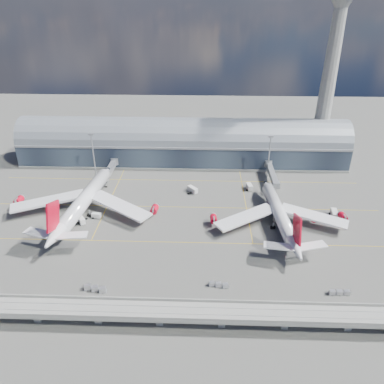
{
  "coord_description": "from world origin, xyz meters",
  "views": [
    {
      "loc": [
        13.52,
        -141.59,
        95.21
      ],
      "look_at": [
        8.14,
        10.0,
        14.0
      ],
      "focal_mm": 35.0,
      "sensor_mm": 36.0,
      "label": 1
    }
  ],
  "objects_px": {
    "floodlight_mast_left": "(93,154)",
    "service_truck_4": "(249,187)",
    "service_truck_3": "(334,214)",
    "floodlight_mast_right": "(269,156)",
    "cargo_train_2": "(219,285)",
    "airliner_right": "(280,216)",
    "control_tower": "(329,77)",
    "service_truck_2": "(280,219)",
    "cargo_train_0": "(95,289)",
    "airliner_left": "(83,202)",
    "service_truck_0": "(81,219)",
    "service_truck_5": "(193,190)",
    "service_truck_1": "(96,216)",
    "cargo_train_1": "(339,293)"
  },
  "relations": [
    {
      "from": "floodlight_mast_left",
      "to": "service_truck_4",
      "type": "height_order",
      "value": "floodlight_mast_left"
    },
    {
      "from": "service_truck_3",
      "to": "service_truck_4",
      "type": "bearing_deg",
      "value": 150.75
    },
    {
      "from": "floodlight_mast_right",
      "to": "cargo_train_2",
      "type": "relative_size",
      "value": 3.39
    },
    {
      "from": "airliner_right",
      "to": "service_truck_4",
      "type": "xyz_separation_m",
      "value": [
        -9.98,
        35.47,
        -3.85
      ]
    },
    {
      "from": "control_tower",
      "to": "service_truck_2",
      "type": "height_order",
      "value": "control_tower"
    },
    {
      "from": "service_truck_2",
      "to": "cargo_train_0",
      "type": "distance_m",
      "value": 89.4
    },
    {
      "from": "airliner_left",
      "to": "service_truck_0",
      "type": "xyz_separation_m",
      "value": [
        0.49,
        -7.32,
        -5.09
      ]
    },
    {
      "from": "control_tower",
      "to": "airliner_left",
      "type": "relative_size",
      "value": 1.35
    },
    {
      "from": "service_truck_3",
      "to": "service_truck_5",
      "type": "bearing_deg",
      "value": 167.96
    },
    {
      "from": "airliner_right",
      "to": "service_truck_1",
      "type": "relative_size",
      "value": 14.28
    },
    {
      "from": "service_truck_3",
      "to": "cargo_train_2",
      "type": "xyz_separation_m",
      "value": [
        -56.55,
        -50.04,
        -0.83
      ]
    },
    {
      "from": "control_tower",
      "to": "service_truck_0",
      "type": "relative_size",
      "value": 14.31
    },
    {
      "from": "floodlight_mast_left",
      "to": "airliner_left",
      "type": "distance_m",
      "value": 44.17
    },
    {
      "from": "cargo_train_0",
      "to": "floodlight_mast_left",
      "type": "bearing_deg",
      "value": 2.38
    },
    {
      "from": "floodlight_mast_right",
      "to": "service_truck_2",
      "type": "relative_size",
      "value": 3.64
    },
    {
      "from": "service_truck_1",
      "to": "service_truck_0",
      "type": "bearing_deg",
      "value": 131.64
    },
    {
      "from": "floodlight_mast_right",
      "to": "service_truck_3",
      "type": "height_order",
      "value": "floodlight_mast_right"
    },
    {
      "from": "airliner_right",
      "to": "service_truck_0",
      "type": "height_order",
      "value": "airliner_right"
    },
    {
      "from": "control_tower",
      "to": "service_truck_0",
      "type": "bearing_deg",
      "value": -148.62
    },
    {
      "from": "floodlight_mast_right",
      "to": "airliner_right",
      "type": "relative_size",
      "value": 0.39
    },
    {
      "from": "service_truck_0",
      "to": "service_truck_4",
      "type": "xyz_separation_m",
      "value": [
        82.14,
        35.66,
        0.08
      ]
    },
    {
      "from": "floodlight_mast_right",
      "to": "airliner_right",
      "type": "distance_m",
      "value": 51.05
    },
    {
      "from": "control_tower",
      "to": "floodlight_mast_right",
      "type": "relative_size",
      "value": 4.01
    },
    {
      "from": "cargo_train_0",
      "to": "cargo_train_1",
      "type": "distance_m",
      "value": 87.42
    },
    {
      "from": "floodlight_mast_left",
      "to": "service_truck_1",
      "type": "xyz_separation_m",
      "value": [
        12.58,
        -46.66,
        -12.36
      ]
    },
    {
      "from": "service_truck_1",
      "to": "service_truck_3",
      "type": "xyz_separation_m",
      "value": [
        113.5,
        4.75,
        0.42
      ]
    },
    {
      "from": "service_truck_1",
      "to": "cargo_train_1",
      "type": "height_order",
      "value": "service_truck_1"
    },
    {
      "from": "airliner_left",
      "to": "cargo_train_2",
      "type": "relative_size",
      "value": 10.05
    },
    {
      "from": "control_tower",
      "to": "cargo_train_0",
      "type": "distance_m",
      "value": 173.09
    },
    {
      "from": "control_tower",
      "to": "cargo_train_1",
      "type": "height_order",
      "value": "control_tower"
    },
    {
      "from": "control_tower",
      "to": "service_truck_2",
      "type": "bearing_deg",
      "value": -115.3
    },
    {
      "from": "floodlight_mast_left",
      "to": "service_truck_3",
      "type": "xyz_separation_m",
      "value": [
        126.08,
        -41.91,
        -11.94
      ]
    },
    {
      "from": "control_tower",
      "to": "cargo_train_2",
      "type": "xyz_separation_m",
      "value": [
        -65.47,
        -119.95,
        -50.77
      ]
    },
    {
      "from": "floodlight_mast_left",
      "to": "cargo_train_0",
      "type": "relative_size",
      "value": 2.9
    },
    {
      "from": "control_tower",
      "to": "airliner_left",
      "type": "height_order",
      "value": "control_tower"
    },
    {
      "from": "airliner_left",
      "to": "cargo_train_1",
      "type": "relative_size",
      "value": 9.94
    },
    {
      "from": "floodlight_mast_right",
      "to": "service_truck_0",
      "type": "relative_size",
      "value": 3.57
    },
    {
      "from": "airliner_right",
      "to": "service_truck_3",
      "type": "height_order",
      "value": "airliner_right"
    },
    {
      "from": "service_truck_0",
      "to": "cargo_train_0",
      "type": "distance_m",
      "value": 48.88
    },
    {
      "from": "service_truck_0",
      "to": "service_truck_5",
      "type": "xyz_separation_m",
      "value": [
        51.35,
        31.43,
        0.05
      ]
    },
    {
      "from": "floodlight_mast_right",
      "to": "service_truck_5",
      "type": "distance_m",
      "value": 48.09
    },
    {
      "from": "airliner_right",
      "to": "service_truck_3",
      "type": "xyz_separation_m",
      "value": [
        27.75,
        8.45,
        -3.75
      ]
    },
    {
      "from": "airliner_left",
      "to": "service_truck_2",
      "type": "xyz_separation_m",
      "value": [
        94.01,
        -3.39,
        -5.33
      ]
    },
    {
      "from": "service_truck_5",
      "to": "cargo_train_2",
      "type": "xyz_separation_m",
      "value": [
        11.98,
        -72.84,
        -0.71
      ]
    },
    {
      "from": "control_tower",
      "to": "service_truck_1",
      "type": "height_order",
      "value": "control_tower"
    },
    {
      "from": "airliner_right",
      "to": "cargo_train_2",
      "type": "relative_size",
      "value": 8.75
    },
    {
      "from": "service_truck_5",
      "to": "airliner_right",
      "type": "bearing_deg",
      "value": -78.5
    },
    {
      "from": "cargo_train_2",
      "to": "service_truck_2",
      "type": "bearing_deg",
      "value": -43.48
    },
    {
      "from": "cargo_train_2",
      "to": "service_truck_0",
      "type": "bearing_deg",
      "value": 47.01
    },
    {
      "from": "floodlight_mast_left",
      "to": "cargo_train_1",
      "type": "height_order",
      "value": "floodlight_mast_left"
    }
  ]
}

